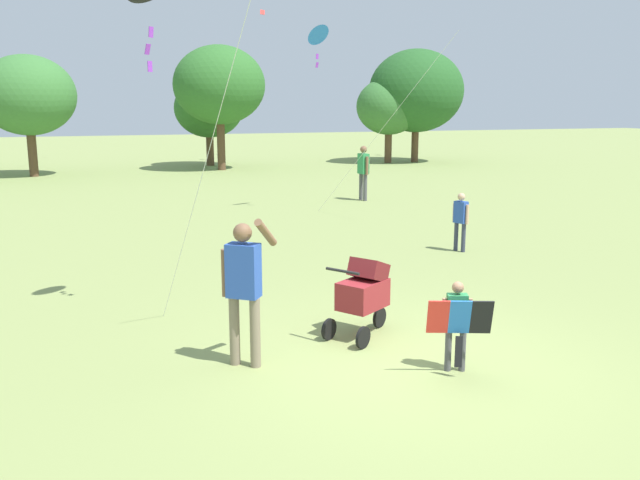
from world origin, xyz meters
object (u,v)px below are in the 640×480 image
stroller (364,290)px  person_sitting_far (461,217)px  person_adult_flyer (244,281)px  child_with_butterfly_kite (457,319)px  kite_orange_delta (319,37)px  person_red_shirt (363,168)px

stroller → person_sitting_far: 5.57m
person_adult_flyer → person_sitting_far: (5.52, 4.52, -0.30)m
person_adult_flyer → stroller: 1.79m
child_with_butterfly_kite → kite_orange_delta: size_ratio=0.21×
child_with_butterfly_kite → person_adult_flyer: 2.42m
person_sitting_far → person_adult_flyer: bearing=-140.7°
person_adult_flyer → person_red_shirt: size_ratio=1.03×
stroller → person_red_shirt: (4.86, 11.48, 0.39)m
child_with_butterfly_kite → person_adult_flyer: size_ratio=0.60×
person_red_shirt → person_sitting_far: 7.52m
person_adult_flyer → stroller: bearing=16.1°
person_adult_flyer → stroller: (1.68, 0.48, -0.40)m
stroller → person_adult_flyer: bearing=-163.9°
stroller → person_sitting_far: person_sitting_far is taller
person_adult_flyer → stroller: person_adult_flyer is taller
person_adult_flyer → person_sitting_far: bearing=39.3°
child_with_butterfly_kite → person_adult_flyer: (-2.18, 0.98, 0.38)m
stroller → child_with_butterfly_kite: bearing=-70.9°
child_with_butterfly_kite → person_adult_flyer: person_adult_flyer is taller
kite_orange_delta → person_sitting_far: size_ratio=4.20×
child_with_butterfly_kite → person_sitting_far: person_sitting_far is taller
person_adult_flyer → kite_orange_delta: kite_orange_delta is taller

